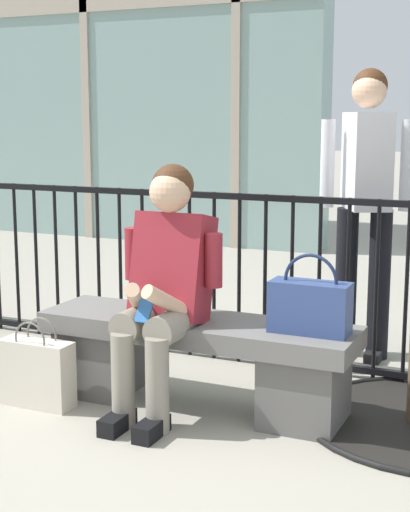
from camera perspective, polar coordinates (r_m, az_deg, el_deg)
The scene contains 7 objects.
ground_plane at distance 3.99m, azimuth -0.61°, elevation -10.90°, with size 60.00×60.00×0.00m, color #A8A091.
stone_bench at distance 3.90m, azimuth -0.61°, elevation -7.18°, with size 1.60×0.44×0.45m.
seated_person_with_phone at distance 3.74m, azimuth -3.00°, elevation -1.94°, with size 0.52×0.66×1.21m.
handbag_on_bench at distance 3.61m, azimuth 7.69°, elevation -3.62°, with size 0.37×0.15×0.37m.
shopping_bag at distance 4.02m, azimuth -12.19°, elevation -8.31°, with size 0.38×0.14×0.45m.
bystander_at_railing at distance 4.68m, azimuth 11.68°, elevation 4.63°, with size 0.55×0.44×1.71m.
plaza_railing at distance 4.52m, azimuth 3.46°, elevation -1.68°, with size 8.52×0.04×1.00m.
Camera 1 is at (1.58, -3.37, 1.43)m, focal length 54.63 mm.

